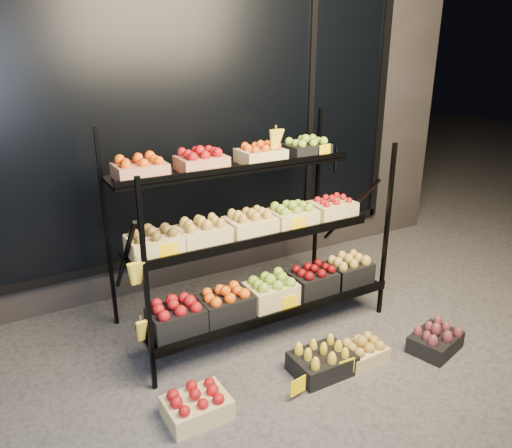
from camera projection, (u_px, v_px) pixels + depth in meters
ground at (293, 357)px, 3.76m from camera, size 24.00×24.00×0.00m
building at (161, 91)px, 5.27m from camera, size 6.00×2.08×3.50m
display_rack at (253, 235)px, 3.97m from camera, size 2.18×1.02×1.68m
tag_floor_a at (298, 391)px, 3.31m from camera, size 0.13×0.01×0.12m
tag_floor_b at (346, 372)px, 3.50m from camera, size 0.13×0.01×0.12m
floor_crate_left at (197, 404)px, 3.13m from camera, size 0.40×0.30×0.20m
floor_crate_midleft at (322, 360)px, 3.56m from camera, size 0.43×0.32×0.21m
floor_crate_midright at (362, 351)px, 3.70m from camera, size 0.34×0.25×0.18m
floor_crate_right at (436, 339)px, 3.82m from camera, size 0.45×0.38×0.20m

